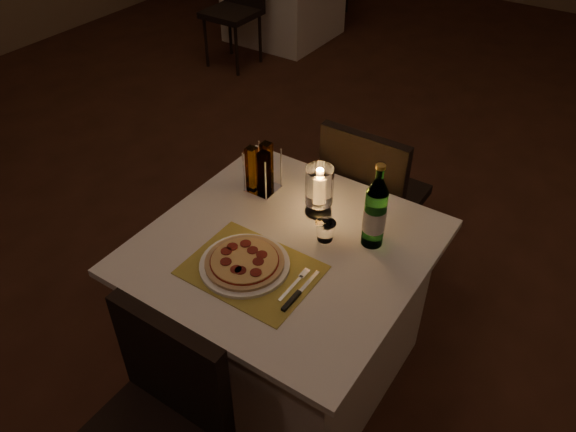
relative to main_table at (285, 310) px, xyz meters
The scene contains 14 objects.
floor 0.71m from the main_table, 104.65° to the left, with size 8.00×10.00×0.02m, color #422115.
main_table is the anchor object (origin of this frame).
chair_near 0.74m from the main_table, 90.00° to the right, with size 0.42×0.42×0.90m.
chair_far 0.74m from the main_table, 90.00° to the left, with size 0.42×0.42×0.90m.
placemat 0.41m from the main_table, 96.34° to the right, with size 0.45×0.34×0.00m, color gold.
plate 0.42m from the main_table, 105.52° to the right, with size 0.32×0.32×0.01m, color white.
pizza 0.44m from the main_table, 105.60° to the right, with size 0.28×0.28×0.02m.
fork 0.43m from the main_table, 45.27° to the right, with size 0.02×0.18×0.00m.
knife 0.46m from the main_table, 49.01° to the right, with size 0.02×0.22×0.01m.
tumbler 0.43m from the main_table, 44.68° to the left, with size 0.08×0.08×0.08m, color white, non-canonical shape.
water_bottle 0.60m from the main_table, 35.38° to the left, with size 0.08×0.08×0.34m.
hurricane_candle 0.54m from the main_table, 89.01° to the left, with size 0.11×0.11×0.21m.
cruet_caddy 0.58m from the main_table, 139.90° to the left, with size 0.12×0.12×0.21m.
neighbor_chair_la 3.38m from the main_table, 130.99° to the left, with size 0.42×0.42×0.90m.
Camera 1 is at (1.02, -1.86, 2.13)m, focal length 35.00 mm.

